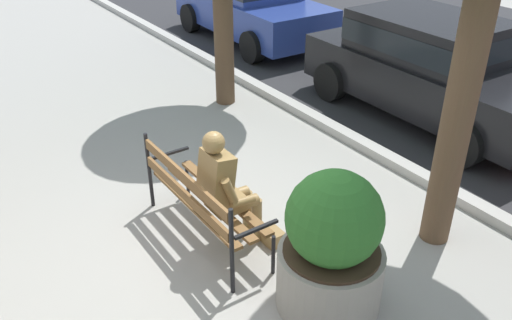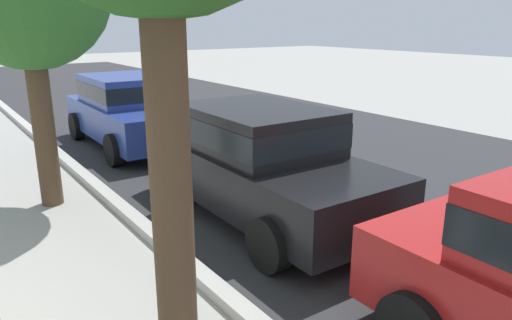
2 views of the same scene
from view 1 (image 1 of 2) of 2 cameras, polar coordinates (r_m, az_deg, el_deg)
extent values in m
plane|color=#9E9B93|center=(5.68, -4.47, -9.72)|extent=(80.00, 80.00, 0.00)
cube|color=#B2AFA8|center=(7.24, 15.75, -0.83)|extent=(60.00, 0.20, 0.12)
cube|color=brown|center=(5.57, -6.67, -4.91)|extent=(1.70, 0.12, 0.04)
cube|color=brown|center=(5.64, -5.06, -4.34)|extent=(1.70, 0.12, 0.04)
cube|color=brown|center=(5.72, -3.50, -3.78)|extent=(1.70, 0.12, 0.04)
cube|color=brown|center=(5.45, -7.60, -3.73)|extent=(1.70, 0.05, 0.11)
cube|color=brown|center=(5.33, -7.75, -1.75)|extent=(1.70, 0.05, 0.11)
cylinder|color=black|center=(6.50, -7.36, -1.85)|extent=(0.04, 0.04, 0.45)
cylinder|color=black|center=(6.21, -11.32, -1.15)|extent=(0.04, 0.04, 0.95)
cube|color=black|center=(6.23, -9.20, 0.71)|extent=(0.04, 0.48, 0.03)
cylinder|color=black|center=(5.27, 1.86, -10.09)|extent=(0.04, 0.04, 0.45)
cylinder|color=black|center=(4.91, -2.60, -9.83)|extent=(0.04, 0.04, 0.95)
cube|color=black|center=(4.93, 0.04, -7.40)|extent=(0.04, 0.48, 0.03)
cube|color=olive|center=(5.43, -3.26, -4.40)|extent=(0.34, 0.32, 0.16)
cube|color=olive|center=(5.21, -4.30, -1.81)|extent=(0.36, 0.29, 0.55)
sphere|color=olive|center=(5.02, -4.56, 1.86)|extent=(0.22, 0.22, 0.22)
cylinder|color=olive|center=(5.41, -5.26, -1.19)|extent=(0.09, 0.18, 0.29)
cylinder|color=olive|center=(5.56, -3.98, -2.25)|extent=(0.08, 0.27, 0.10)
cylinder|color=olive|center=(5.08, -2.84, -3.30)|extent=(0.09, 0.18, 0.29)
cylinder|color=olive|center=(5.23, -1.42, -4.45)|extent=(0.08, 0.27, 0.10)
cylinder|color=olive|center=(5.57, -2.49, -3.86)|extent=(0.13, 0.36, 0.14)
cylinder|color=olive|center=(5.80, -0.91, -5.55)|extent=(0.11, 0.11, 0.50)
cube|color=olive|center=(5.95, -0.41, -7.06)|extent=(0.11, 0.24, 0.07)
cylinder|color=olive|center=(5.44, -1.49, -4.73)|extent=(0.13, 0.36, 0.14)
cylinder|color=olive|center=(5.68, 0.09, -6.42)|extent=(0.11, 0.11, 0.50)
cube|color=olive|center=(5.83, 0.58, -7.93)|extent=(0.11, 0.24, 0.07)
cube|color=olive|center=(5.74, 1.65, -8.09)|extent=(0.28, 0.18, 0.16)
cylinder|color=gray|center=(4.96, 7.82, -12.34)|extent=(0.95, 0.95, 0.59)
cylinder|color=#38281C|center=(4.76, 8.07, -9.56)|extent=(0.86, 0.86, 0.03)
sphere|color=#2D6B28|center=(4.55, 8.37, -6.19)|extent=(0.85, 0.85, 0.85)
cylinder|color=brown|center=(8.70, -3.48, 13.44)|extent=(0.31, 0.31, 2.37)
cylinder|color=brown|center=(5.43, 20.91, 5.12)|extent=(0.30, 0.30, 3.03)
cube|color=navy|center=(12.28, -0.50, 15.49)|extent=(4.12, 1.75, 0.70)
cylinder|color=black|center=(11.81, 6.70, 13.26)|extent=(0.64, 0.23, 0.64)
cylinder|color=black|center=(10.84, -0.43, 11.98)|extent=(0.64, 0.23, 0.64)
cylinder|color=black|center=(13.88, -0.54, 15.90)|extent=(0.64, 0.23, 0.64)
cylinder|color=black|center=(13.07, -7.03, 14.83)|extent=(0.64, 0.23, 0.64)
cube|color=black|center=(8.76, 18.10, 8.19)|extent=(4.12, 1.75, 0.70)
cube|color=black|center=(8.65, 18.02, 12.52)|extent=(2.15, 1.59, 0.60)
cube|color=black|center=(8.65, 18.02, 12.52)|extent=(2.16, 1.61, 0.33)
cylinder|color=black|center=(7.52, 21.20, 1.66)|extent=(0.64, 0.23, 0.64)
cylinder|color=black|center=(10.27, 15.30, 9.94)|extent=(0.64, 0.23, 0.64)
cylinder|color=black|center=(9.13, 7.96, 8.27)|extent=(0.64, 0.23, 0.64)
camera|label=2|loc=(2.98, 56.01, -1.75)|focal=33.49mm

